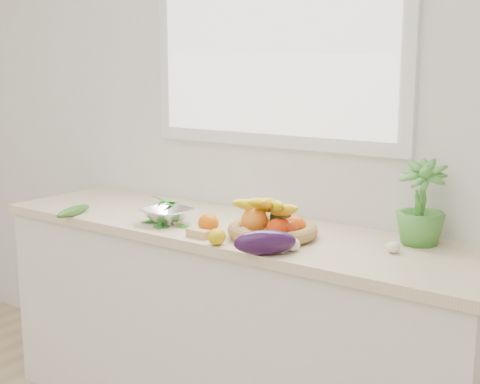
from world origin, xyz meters
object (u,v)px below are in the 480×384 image
Objects in this scene: cucumber at (73,211)px; fruit_basket at (272,224)px; colander_with_spinach at (167,211)px; apple at (287,230)px; potted_herb at (421,204)px; eggplant at (265,242)px.

fruit_basket is (0.91, 0.21, 0.03)m from cucumber.
cucumber is 0.46m from colander_with_spinach.
fruit_basket is 2.04× the size of colander_with_spinach.
apple is at bearing 11.83° from cucumber.
cucumber is at bearing -161.94° from potted_herb.
fruit_basket is 0.49m from colander_with_spinach.
potted_herb is (1.41, 0.46, 0.13)m from cucumber.
eggplant is at bearing 0.00° from cucumber.
apple reaches higher than cucumber.
apple is at bearing -149.00° from potted_herb.
fruit_basket is at bearing -153.41° from potted_herb.
apple is at bearing 7.14° from colander_with_spinach.
fruit_basket is (-0.11, 0.21, 0.01)m from eggplant.
apple is 0.39× the size of colander_with_spinach.
cucumber is at bearing 180.00° from eggplant.
potted_herb is at bearing 18.27° from colander_with_spinach.
eggplant is at bearing -13.05° from colander_with_spinach.
colander_with_spinach reaches higher than eggplant.
potted_herb reaches higher than cucumber.
cucumber is (-1.03, 0.00, -0.02)m from eggplant.
eggplant is 0.61m from colander_with_spinach.
fruit_basket is at bearing 118.38° from eggplant.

